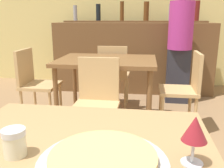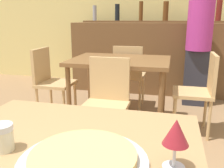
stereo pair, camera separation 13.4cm
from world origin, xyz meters
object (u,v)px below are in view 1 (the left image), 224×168
chair_far_side_front (97,98)px  pizza_tray (103,160)px  person_standing (180,42)px  chair_far_side_left (34,80)px  wine_glass (195,130)px  chair_far_side_right (186,86)px  chair_far_side_back (113,72)px  cheese_shaker (14,142)px

chair_far_side_front → pizza_tray: size_ratio=2.10×
pizza_tray → person_standing: 3.02m
chair_far_side_front → pizza_tray: bearing=-77.8°
chair_far_side_left → wine_glass: size_ratio=5.46×
pizza_tray → chair_far_side_right: bearing=74.6°
pizza_tray → person_standing: (0.58, 2.96, 0.10)m
chair_far_side_right → pizza_tray: bearing=-15.4°
chair_far_side_back → chair_far_side_left: bearing=33.6°
chair_far_side_right → wine_glass: wine_glass is taller
chair_far_side_back → person_standing: bearing=-156.6°
pizza_tray → wine_glass: wine_glass is taller
chair_far_side_right → wine_glass: bearing=-8.0°
wine_glass → chair_far_side_front: bearing=113.0°
person_standing → cheese_shaker: bearing=-106.6°
chair_far_side_right → chair_far_side_left: bearing=-90.0°
chair_far_side_left → wine_glass: 2.47m
chair_far_side_back → chair_far_side_right: size_ratio=1.00×
chair_far_side_back → pizza_tray: 2.61m
chair_far_side_back → pizza_tray: chair_far_side_back is taller
chair_far_side_front → chair_far_side_back: same height
chair_far_side_front → person_standing: (0.89, 1.53, 0.38)m
person_standing → chair_far_side_left: bearing=-151.3°
chair_far_side_back → pizza_tray: bearing=96.9°
pizza_tray → person_standing: size_ratio=0.25×
wine_glass → pizza_tray: bearing=-171.0°
pizza_tray → person_standing: bearing=78.9°
cheese_shaker → chair_far_side_back: bearing=90.3°
person_standing → wine_glass: size_ratio=10.33×
chair_far_side_back → chair_far_side_left: 1.04m
chair_far_side_left → person_standing: person_standing is taller
chair_far_side_back → pizza_tray: (0.31, -2.58, 0.28)m
cheese_shaker → person_standing: 3.08m
chair_far_side_back → person_standing: person_standing is taller
cheese_shaker → pizza_tray: bearing=-2.1°
chair_far_side_left → pizza_tray: 2.34m
chair_far_side_left → cheese_shaker: chair_far_side_left is taller
cheese_shaker → person_standing: person_standing is taller
wine_glass → chair_far_side_left: bearing=126.5°
pizza_tray → cheese_shaker: size_ratio=4.36×
chair_far_side_front → pizza_tray: chair_far_side_front is taller
chair_far_side_front → chair_far_side_left: bearing=146.4°
chair_far_side_right → cheese_shaker: size_ratio=9.13×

